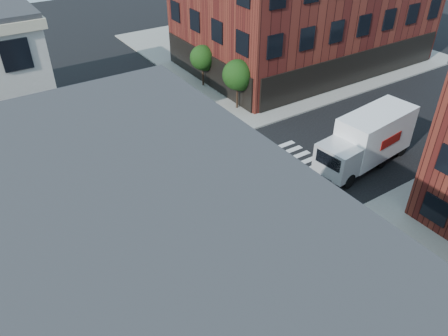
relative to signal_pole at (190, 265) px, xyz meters
name	(u,v)px	position (x,y,z in m)	size (l,w,h in m)	color
ground	(230,192)	(6.72, 6.68, -2.86)	(120.00, 120.00, 0.00)	black
sidewalk_ne	(276,47)	(27.72, 27.68, -2.78)	(30.00, 30.00, 0.15)	gray
building_ne	(306,7)	(27.22, 22.68, 3.14)	(25.00, 16.00, 12.00)	#411210
tree_near	(238,76)	(14.28, 16.65, 0.30)	(2.69, 2.69, 4.49)	black
tree_far	(203,59)	(14.28, 22.65, 0.02)	(2.43, 2.43, 4.07)	black
signal_pole	(190,265)	(0.00, 0.00, 0.00)	(1.29, 1.24, 4.60)	black
box_truck	(368,139)	(17.05, 4.20, -0.81)	(8.90, 3.53, 3.94)	white
traffic_cone	(200,279)	(1.02, 0.98, -2.51)	(0.45, 0.45, 0.71)	#EF420A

